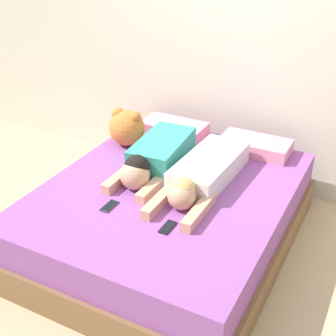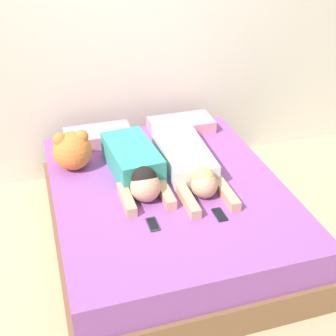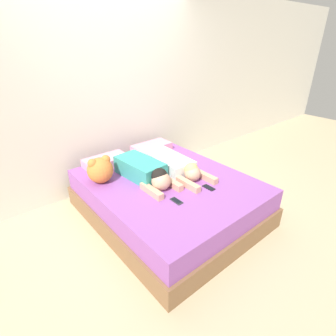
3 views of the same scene
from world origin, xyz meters
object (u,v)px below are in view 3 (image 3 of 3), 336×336
pillow_head_right (152,148)px  person_right (174,164)px  cell_phone_right (209,188)px  person_left (146,172)px  plush_toy (100,170)px  bed (168,197)px  cell_phone_left (176,201)px  pillow_head_left (106,161)px

pillow_head_right → person_right: bearing=-103.6°
person_right → cell_phone_right: bearing=-87.8°
person_left → plush_toy: 0.51m
person_right → cell_phone_right: 0.57m
bed → cell_phone_left: 0.52m
cell_phone_right → cell_phone_left: bearing=176.2°
person_right → cell_phone_left: (-0.42, -0.53, -0.08)m
pillow_head_left → plush_toy: size_ratio=1.80×
bed → person_left: (-0.19, 0.16, 0.35)m
pillow_head_right → cell_phone_right: 1.24m
person_right → pillow_head_left: bearing=130.0°
pillow_head_right → person_right: size_ratio=0.52×
bed → pillow_head_right: 0.93m
pillow_head_right → cell_phone_left: bearing=-115.9°
pillow_head_left → cell_phone_right: (0.58, -1.23, -0.05)m
person_right → plush_toy: size_ratio=3.46×
pillow_head_left → pillow_head_right: 0.72m
person_left → cell_phone_right: bearing=-54.6°
pillow_head_left → plush_toy: bearing=-124.8°
bed → plush_toy: bearing=143.7°
pillow_head_right → plush_toy: bearing=-159.9°
cell_phone_left → plush_toy: 0.94m
person_right → bed: bearing=-146.5°
person_left → pillow_head_right: bearing=49.2°
pillow_head_right → plush_toy: plush_toy is taller
person_right → cell_phone_left: size_ratio=7.56×
pillow_head_right → person_left: person_left is taller
pillow_head_right → cell_phone_left: pillow_head_right is taller
pillow_head_left → person_right: 0.88m
pillow_head_right → person_left: size_ratio=0.62×
bed → pillow_head_left: bearing=114.3°
person_right → cell_phone_right: size_ratio=7.56×
plush_toy → person_right: bearing=-21.3°
pillow_head_right → cell_phone_right: pillow_head_right is taller
person_left → plush_toy: plush_toy is taller
pillow_head_left → cell_phone_right: 1.37m
cell_phone_right → plush_toy: plush_toy is taller
bed → cell_phone_left: cell_phone_left is taller
cell_phone_left → person_right: bearing=51.5°
person_left → cell_phone_left: 0.57m
pillow_head_left → person_left: (0.17, -0.65, 0.05)m
bed → pillow_head_left: 0.93m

